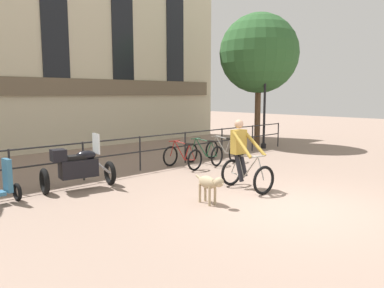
# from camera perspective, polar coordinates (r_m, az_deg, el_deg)

# --- Properties ---
(ground_plane) EXTENTS (60.00, 60.00, 0.00)m
(ground_plane) POSITION_cam_1_polar(r_m,az_deg,el_deg) (8.08, 14.82, -9.32)
(ground_plane) COLOR gray
(canal_railing) EXTENTS (15.05, 0.05, 1.05)m
(canal_railing) POSITION_cam_1_polar(r_m,az_deg,el_deg) (11.43, -7.93, -0.53)
(canal_railing) COLOR #232326
(canal_railing) RESTS_ON ground_plane
(building_facade) EXTENTS (18.00, 0.72, 10.06)m
(building_facade) POSITION_cam_1_polar(r_m,az_deg,el_deg) (16.57, -20.66, 16.52)
(building_facade) COLOR beige
(building_facade) RESTS_ON ground_plane
(cyclist_with_bike) EXTENTS (0.83, 1.25, 1.70)m
(cyclist_with_bike) POSITION_cam_1_polar(r_m,az_deg,el_deg) (9.23, 7.81, -2.15)
(cyclist_with_bike) COLOR black
(cyclist_with_bike) RESTS_ON ground_plane
(dog) EXTENTS (0.31, 0.94, 0.64)m
(dog) POSITION_cam_1_polar(r_m,az_deg,el_deg) (7.92, 2.73, -6.04)
(dog) COLOR tan
(dog) RESTS_ON ground_plane
(parked_motorcycle) EXTENTS (1.80, 0.89, 1.35)m
(parked_motorcycle) POSITION_cam_1_polar(r_m,az_deg,el_deg) (9.51, -17.00, -3.36)
(parked_motorcycle) COLOR black
(parked_motorcycle) RESTS_ON ground_plane
(parked_bicycle_near_lamp) EXTENTS (0.74, 1.16, 0.86)m
(parked_bicycle_near_lamp) POSITION_cam_1_polar(r_m,az_deg,el_deg) (11.70, -1.47, -2.01)
(parked_bicycle_near_lamp) COLOR black
(parked_bicycle_near_lamp) RESTS_ON ground_plane
(parked_bicycle_mid_left) EXTENTS (0.80, 1.19, 0.86)m
(parked_bicycle_mid_left) POSITION_cam_1_polar(r_m,az_deg,el_deg) (12.37, 1.84, -1.48)
(parked_bicycle_mid_left) COLOR black
(parked_bicycle_mid_left) RESTS_ON ground_plane
(parked_bicycle_mid_right) EXTENTS (0.68, 1.12, 0.86)m
(parked_bicycle_mid_right) POSITION_cam_1_polar(r_m,az_deg,el_deg) (13.07, 4.79, -1.01)
(parked_bicycle_mid_right) COLOR black
(parked_bicycle_mid_right) RESTS_ON ground_plane
(street_lamp) EXTENTS (0.28, 0.28, 4.15)m
(street_lamp) POSITION_cam_1_polar(r_m,az_deg,el_deg) (16.16, 11.04, 7.59)
(street_lamp) COLOR black
(street_lamp) RESTS_ON ground_plane
(tree_canalside_right) EXTENTS (3.49, 3.49, 5.84)m
(tree_canalside_right) POSITION_cam_1_polar(r_m,az_deg,el_deg) (17.25, 10.17, 13.40)
(tree_canalside_right) COLOR brown
(tree_canalside_right) RESTS_ON ground_plane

